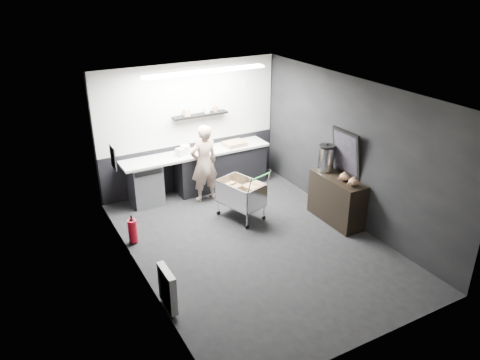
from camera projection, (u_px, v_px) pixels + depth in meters
floor at (255, 243)px, 8.19m from camera, size 5.50×5.50×0.00m
ceiling at (257, 91)px, 7.07m from camera, size 5.50×5.50×0.00m
wall_back at (190, 127)px, 9.82m from camera, size 5.50×0.00×5.50m
wall_front at (376, 256)px, 5.44m from camera, size 5.50×0.00×5.50m
wall_left at (137, 199)px, 6.75m from camera, size 0.00×5.50×5.50m
wall_right at (350, 152)px, 8.51m from camera, size 0.00×5.50×5.50m
kitchen_wall_panel at (189, 104)px, 9.60m from camera, size 3.95×0.02×1.70m
dado_panel at (192, 165)px, 10.16m from camera, size 3.95×0.02×1.00m
floating_shelf at (200, 115)px, 9.70m from camera, size 1.20×0.22×0.04m
wall_clock at (248, 82)px, 10.08m from camera, size 0.20×0.03×0.20m
poster at (113, 157)px, 7.72m from camera, size 0.02×0.30×0.40m
poster_red_band at (113, 153)px, 7.69m from camera, size 0.02×0.22×0.10m
radiator at (167, 288)px, 6.48m from camera, size 0.10×0.50×0.60m
ceiling_strip at (206, 71)px, 8.56m from camera, size 2.40×0.20×0.04m
prep_counter at (203, 170)px, 9.99m from camera, size 3.20×0.61×0.90m
person at (204, 163)px, 9.41m from camera, size 0.60×0.41×1.62m
shopping_cart at (241, 195)px, 8.85m from camera, size 0.80×1.07×1.01m
sideboard at (337, 193)px, 8.74m from camera, size 0.50×1.18×1.77m
fire_extinguisher at (133, 230)px, 8.11m from camera, size 0.16×0.16×0.52m
cardboard_box at (234, 144)px, 10.07m from camera, size 0.47×0.37×0.09m
pink_tub at (185, 150)px, 9.60m from camera, size 0.19×0.19×0.19m
white_container at (181, 152)px, 9.51m from camera, size 0.23×0.20×0.17m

